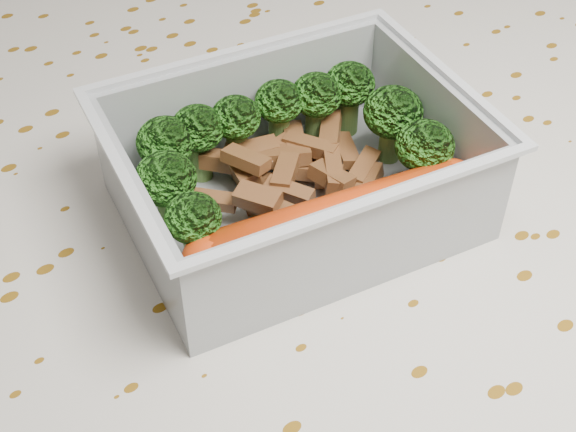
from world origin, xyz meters
TOP-DOWN VIEW (x-y plane):
  - dining_table at (0.00, 0.00)m, footprint 1.40×0.90m
  - tablecloth at (0.00, 0.00)m, footprint 1.46×0.96m
  - lunch_container at (0.01, 0.03)m, footprint 0.22×0.18m
  - broccoli_florets at (0.02, 0.05)m, footprint 0.17×0.12m
  - meat_pile at (0.02, 0.05)m, footprint 0.12×0.08m
  - sausage at (0.01, -0.01)m, footprint 0.17×0.06m

SIDE VIEW (x-z plane):
  - dining_table at x=0.00m, z-range 0.29..1.04m
  - tablecloth at x=0.00m, z-range 0.62..0.81m
  - meat_pile at x=0.02m, z-range 0.76..0.79m
  - lunch_container at x=0.01m, z-range 0.75..0.81m
  - sausage at x=0.01m, z-range 0.77..0.80m
  - broccoli_florets at x=0.02m, z-range 0.77..0.82m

